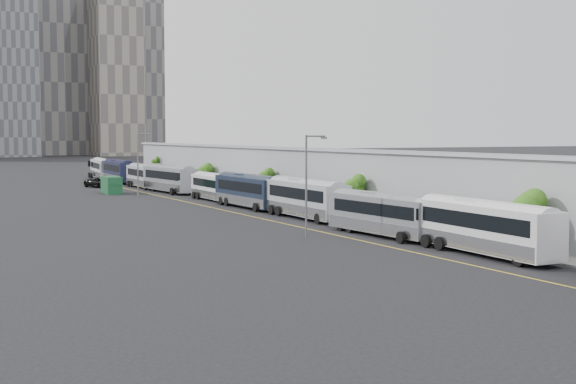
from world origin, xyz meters
TOP-DOWN VIEW (x-y plane):
  - sidewalk at (9.00, 55.00)m, footprint 10.00×170.00m
  - lane_line at (-1.50, 55.00)m, footprint 0.12×160.00m
  - depot at (12.99, 55.00)m, footprint 12.45×160.40m
  - bus_2 at (2.19, 35.90)m, footprint 3.21×13.70m
  - bus_3 at (1.67, 48.38)m, footprint 3.31×12.84m
  - bus_4 at (2.60, 63.80)m, footprint 3.15×14.09m
  - bus_5 at (2.25, 77.44)m, footprint 3.03×13.69m
  - bus_6 at (2.52, 88.76)m, footprint 2.87×12.30m
  - bus_7 at (1.89, 105.16)m, footprint 3.91×14.19m
  - bus_8 at (1.60, 116.73)m, footprint 2.93×13.09m
  - bus_9 at (1.62, 132.56)m, footprint 3.26×14.08m
  - bus_10 at (2.14, 146.31)m, footprint 4.10×13.76m
  - tree_1 at (5.50, 35.18)m, footprint 2.59×2.59m
  - tree_2 at (5.76, 59.47)m, footprint 2.08×2.08m
  - tree_3 at (5.89, 80.26)m, footprint 1.83×1.83m
  - tree_4 at (5.68, 100.30)m, footprint 2.23×2.23m
  - tree_5 at (6.27, 125.46)m, footprint 1.05×1.05m
  - street_lamp_near at (-4.33, 50.62)m, footprint 2.04×0.22m
  - street_lamp_far at (-4.91, 97.84)m, footprint 2.04×0.22m
  - shipping_container at (-6.28, 107.42)m, footprint 2.40×5.43m
  - suv at (-4.52, 121.35)m, footprint 4.65×6.49m

SIDE VIEW (x-z plane):
  - lane_line at x=-1.50m, z-range 0.00..0.02m
  - sidewalk at x=9.00m, z-range 0.00..0.12m
  - suv at x=-4.52m, z-range 0.00..1.64m
  - shipping_container at x=-6.28m, z-range 0.00..2.51m
  - bus_6 at x=2.52m, z-range -0.28..3.30m
  - bus_3 at x=1.67m, z-range -0.29..3.43m
  - bus_8 at x=1.60m, z-range -0.30..3.51m
  - bus_10 at x=2.14m, z-range -0.31..3.65m
  - bus_2 at x=2.19m, z-range -0.31..3.67m
  - bus_5 at x=2.25m, z-range -0.31..3.68m
  - bus_9 at x=1.62m, z-range -0.32..3.77m
  - bus_7 at x=1.89m, z-range -0.32..3.78m
  - bus_4 at x=2.60m, z-range -0.32..3.78m
  - tree_4 at x=5.68m, z-range 1.03..5.36m
  - tree_3 at x=5.89m, z-range 1.20..5.47m
  - tree_1 at x=5.50m, z-range 1.05..5.78m
  - tree_2 at x=5.76m, z-range 1.20..5.72m
  - depot at x=12.99m, z-range -0.09..7.11m
  - tree_5 at x=6.27m, z-range 1.44..5.73m
  - street_lamp_near at x=-4.33m, z-range 0.69..9.37m
  - street_lamp_far at x=-4.91m, z-range 0.69..9.55m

